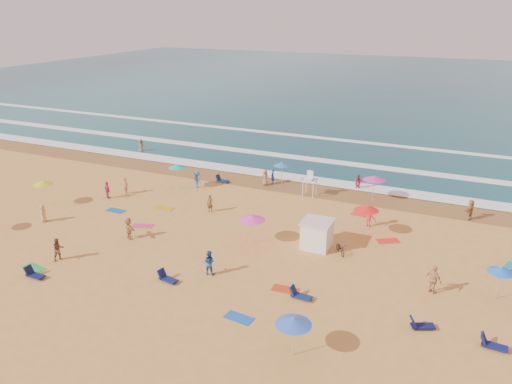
% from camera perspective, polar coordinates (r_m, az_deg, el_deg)
% --- Properties ---
extents(ground, '(220.00, 220.00, 0.00)m').
position_cam_1_polar(ground, '(39.41, -3.35, -4.88)').
color(ground, gold).
rests_on(ground, ground).
extents(ocean, '(220.00, 140.00, 0.18)m').
position_cam_1_polar(ocean, '(117.89, 16.07, 11.55)').
color(ocean, '#0C4756').
rests_on(ocean, ground).
extents(wet_sand, '(220.00, 220.00, 0.00)m').
position_cam_1_polar(wet_sand, '(49.96, 3.22, 0.76)').
color(wet_sand, olive).
rests_on(wet_sand, ground).
extents(surf_foam, '(200.00, 18.70, 0.05)m').
position_cam_1_polar(surf_foam, '(57.85, 6.37, 3.55)').
color(surf_foam, white).
rests_on(surf_foam, ground).
extents(cabana, '(2.00, 2.00, 2.00)m').
position_cam_1_polar(cabana, '(37.27, 6.98, -4.87)').
color(cabana, white).
rests_on(cabana, ground).
extents(cabana_roof, '(2.20, 2.20, 0.12)m').
position_cam_1_polar(cabana_roof, '(36.83, 7.05, -3.38)').
color(cabana_roof, silver).
rests_on(cabana_roof, cabana).
extents(bicycle, '(1.33, 1.58, 0.81)m').
position_cam_1_polar(bicycle, '(36.83, 9.64, -6.37)').
color(bicycle, black).
rests_on(bicycle, ground).
extents(lifeguard_stand, '(1.20, 1.20, 2.10)m').
position_cam_1_polar(lifeguard_stand, '(47.14, 6.16, 0.79)').
color(lifeguard_stand, white).
rests_on(lifeguard_stand, ground).
extents(beach_umbrellas, '(55.89, 25.93, 0.78)m').
position_cam_1_polar(beach_umbrellas, '(37.80, 2.25, -2.45)').
color(beach_umbrellas, '#1D6BF7').
rests_on(beach_umbrellas, ground).
extents(loungers, '(59.77, 23.17, 0.34)m').
position_cam_1_polar(loungers, '(34.04, -1.34, -8.90)').
color(loungers, '#0F134C').
rests_on(loungers, ground).
extents(towels, '(50.56, 19.48, 0.03)m').
position_cam_1_polar(towels, '(38.37, -6.17, -5.69)').
color(towels, '#C24318').
rests_on(towels, ground).
extents(beachgoers, '(46.04, 26.18, 2.13)m').
position_cam_1_polar(beachgoers, '(42.99, 2.71, -1.46)').
color(beachgoers, '#986E46').
rests_on(beachgoers, ground).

